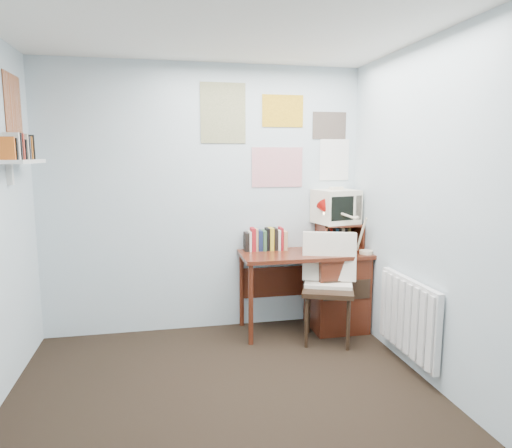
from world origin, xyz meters
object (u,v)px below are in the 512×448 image
at_px(crt_tv, 336,205).
at_px(desk, 331,287).
at_px(desk_chair, 328,290).
at_px(wall_shelf, 21,161).
at_px(tv_riser, 339,236).
at_px(desk_lamp, 367,230).
at_px(radiator, 409,317).

bearing_deg(crt_tv, desk, -135.60).
xyz_separation_m(desk_chair, wall_shelf, (-2.43, -0.07, 1.15)).
relative_size(desk, wall_shelf, 1.94).
bearing_deg(tv_riser, desk_lamp, -62.94).
relative_size(desk_lamp, crt_tv, 1.19).
distance_m(desk, wall_shelf, 2.87).
height_order(desk, tv_riser, tv_riser).
distance_m(desk_chair, radiator, 0.76).
height_order(tv_riser, crt_tv, crt_tv).
relative_size(desk, radiator, 1.50).
bearing_deg(wall_shelf, radiator, -10.89).
bearing_deg(tv_riser, radiator, -80.72).
xyz_separation_m(crt_tv, radiator, (0.21, -1.06, -0.77)).
xyz_separation_m(desk_lamp, wall_shelf, (-2.84, -0.20, 0.64)).
height_order(tv_riser, wall_shelf, wall_shelf).
xyz_separation_m(desk, radiator, (0.29, -0.93, 0.01)).
distance_m(desk_chair, desk_lamp, 0.67).
xyz_separation_m(tv_riser, crt_tv, (-0.04, 0.02, 0.30)).
distance_m(desk, radiator, 0.97).
bearing_deg(desk_chair, radiator, -34.12).
bearing_deg(wall_shelf, desk, 8.40).
bearing_deg(radiator, crt_tv, 100.96).
bearing_deg(desk_lamp, tv_riser, 134.05).
bearing_deg(crt_tv, desk_chair, -130.42).
height_order(radiator, wall_shelf, wall_shelf).
relative_size(desk_chair, crt_tv, 2.53).
bearing_deg(radiator, desk_chair, 124.56).
distance_m(tv_riser, wall_shelf, 2.83).
relative_size(desk, crt_tv, 3.21).
relative_size(desk_chair, wall_shelf, 1.52).
relative_size(crt_tv, radiator, 0.47).
distance_m(desk, tv_riser, 0.51).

